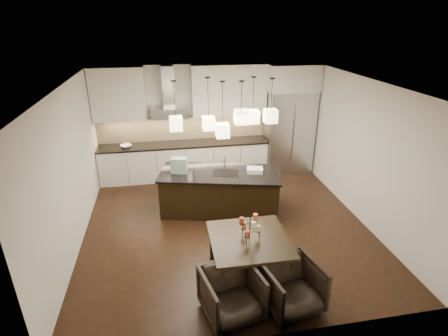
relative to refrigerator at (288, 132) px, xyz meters
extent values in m
cube|color=black|center=(-2.10, -2.38, -1.08)|extent=(5.50, 5.50, 0.02)
cube|color=white|center=(-2.10, -2.38, 1.73)|extent=(5.50, 5.50, 0.02)
cube|color=silver|center=(-2.10, 0.38, 0.32)|extent=(5.50, 0.02, 2.80)
cube|color=silver|center=(-2.10, -5.14, 0.32)|extent=(5.50, 0.02, 2.80)
cube|color=silver|center=(-4.86, -2.38, 0.32)|extent=(0.02, 5.50, 2.80)
cube|color=silver|center=(0.66, -2.38, 0.32)|extent=(0.02, 5.50, 2.80)
cube|color=#B7B7BA|center=(0.00, 0.00, 0.00)|extent=(1.20, 0.72, 2.15)
cube|color=silver|center=(0.00, 0.00, 1.40)|extent=(1.26, 0.72, 0.65)
cube|color=silver|center=(-2.73, 0.05, -0.64)|extent=(4.21, 0.62, 0.88)
cube|color=black|center=(-2.73, 0.05, -0.17)|extent=(4.21, 0.66, 0.04)
cube|color=#D5BA87|center=(-2.73, 0.35, 0.16)|extent=(4.21, 0.02, 0.63)
cube|color=silver|center=(-4.20, 0.19, 1.10)|extent=(1.25, 0.35, 1.25)
cube|color=silver|center=(-1.55, 0.19, 1.10)|extent=(1.85, 0.35, 1.25)
cube|color=#B7B7BA|center=(-3.03, 0.10, 0.65)|extent=(0.90, 0.52, 0.24)
cube|color=#B7B7BA|center=(-3.03, 0.21, 1.24)|extent=(0.30, 0.28, 0.96)
imported|color=silver|center=(-4.14, 0.00, -0.12)|extent=(0.34, 0.34, 0.06)
cube|color=black|center=(-2.12, -1.80, -0.65)|extent=(2.57, 1.51, 0.85)
cube|color=black|center=(-2.12, -1.80, -0.21)|extent=(2.66, 1.60, 0.04)
cube|color=#286A4D|center=(-2.94, -1.66, -0.03)|extent=(0.36, 0.25, 0.33)
cube|color=silver|center=(-1.40, -1.92, -0.14)|extent=(0.37, 0.30, 0.10)
cylinder|color=beige|center=(-1.88, -3.95, -0.18)|extent=(0.07, 0.07, 0.10)
cylinder|color=#CF733A|center=(-2.09, -3.84, -0.18)|extent=(0.07, 0.07, 0.10)
cylinder|color=#AE3E2A|center=(-2.09, -4.07, -0.18)|extent=(0.07, 0.07, 0.10)
cylinder|color=#CF733A|center=(-1.91, -3.87, -0.03)|extent=(0.07, 0.07, 0.10)
cylinder|color=#AE3E2A|center=(-2.14, -3.93, -0.03)|extent=(0.07, 0.07, 0.10)
cylinder|color=beige|center=(-2.00, -4.08, -0.03)|extent=(0.07, 0.07, 0.10)
imported|color=black|center=(-2.44, -4.67, -0.72)|extent=(0.91, 0.93, 0.71)
imported|color=black|center=(-1.58, -4.68, -0.72)|extent=(0.92, 0.94, 0.72)
cube|color=#FDE9AD|center=(-2.97, -1.85, 0.92)|extent=(0.24, 0.24, 0.26)
cube|color=#FDE9AD|center=(-2.31, -1.58, 0.81)|extent=(0.24, 0.24, 0.26)
cube|color=#FDE9AD|center=(-1.76, -2.09, 1.06)|extent=(0.24, 0.24, 0.26)
cube|color=#FDE9AD|center=(-1.43, -1.68, 0.93)|extent=(0.24, 0.24, 0.26)
cube|color=#FDE9AD|center=(-1.12, -1.89, 0.99)|extent=(0.24, 0.24, 0.26)
cube|color=#FDE9AD|center=(-2.11, -2.06, 0.80)|extent=(0.24, 0.24, 0.26)
camera|label=1|loc=(-3.20, -8.30, 2.81)|focal=28.00mm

